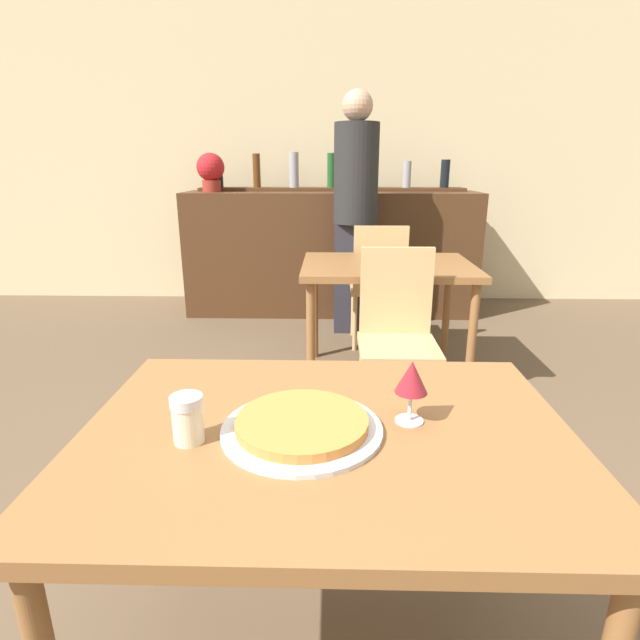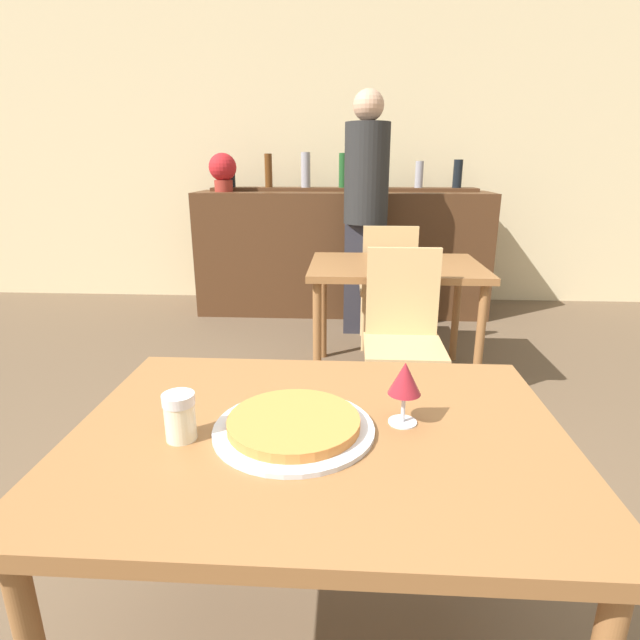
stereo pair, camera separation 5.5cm
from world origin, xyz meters
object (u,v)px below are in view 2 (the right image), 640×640
pizza_tray (294,425)px  cheese_shaker (180,416)px  chair_far_side_back (388,280)px  chair_far_side_front (403,327)px  person_standing (366,206)px  potted_plant (223,170)px  wine_glass (405,380)px

pizza_tray → cheese_shaker: cheese_shaker is taller
chair_far_side_back → chair_far_side_front: bearing=90.0°
cheese_shaker → person_standing: person_standing is taller
person_standing → cheese_shaker: bearing=-99.6°
person_standing → potted_plant: 1.37m
cheese_shaker → potted_plant: potted_plant is taller
pizza_tray → person_standing: bearing=85.2°
chair_far_side_front → potted_plant: 2.57m
chair_far_side_front → wine_glass: (-0.15, -1.37, 0.32)m
chair_far_side_front → person_standing: person_standing is taller
chair_far_side_front → pizza_tray: 1.50m
chair_far_side_front → person_standing: (-0.16, 1.49, 0.49)m
chair_far_side_front → wine_glass: size_ratio=5.79×
cheese_shaker → wine_glass: bearing=11.4°
chair_far_side_back → person_standing: person_standing is taller
person_standing → potted_plant: (-1.24, 0.53, 0.26)m
chair_far_side_back → pizza_tray: bearing=80.8°
pizza_tray → potted_plant: 3.62m
wine_glass → chair_far_side_back: bearing=86.6°
wine_glass → potted_plant: size_ratio=0.48×
chair_far_side_front → potted_plant: (-1.40, 2.02, 0.75)m
chair_far_side_front → potted_plant: size_ratio=2.81×
chair_far_side_back → person_standing: size_ratio=0.50×
potted_plant → chair_far_side_front: bearing=-55.2°
chair_far_side_back → potted_plant: (-1.40, 0.91, 0.75)m
pizza_tray → wine_glass: 0.28m
chair_far_side_front → cheese_shaker: bearing=-114.2°
pizza_tray → wine_glass: bearing=12.2°
pizza_tray → person_standing: 2.94m
potted_plant → person_standing: bearing=-23.2°
pizza_tray → wine_glass: (0.26, 0.06, 0.10)m
chair_far_side_back → pizza_tray: (-0.41, -2.53, 0.22)m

